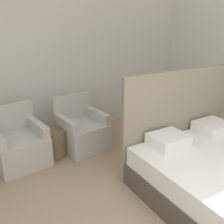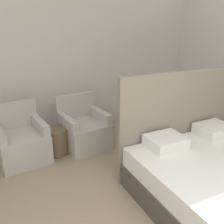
% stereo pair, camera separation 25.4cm
% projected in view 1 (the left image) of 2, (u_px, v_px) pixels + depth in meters
% --- Properties ---
extents(wall_back, '(10.00, 0.06, 2.90)m').
position_uv_depth(wall_back, '(47.00, 56.00, 4.30)').
color(wall_back, silver).
rests_on(wall_back, ground_plane).
extents(armchair_near_window_left, '(0.78, 0.79, 0.85)m').
position_uv_depth(armchair_near_window_left, '(20.00, 147.00, 3.68)').
color(armchair_near_window_left, '#B7B2A8').
rests_on(armchair_near_window_left, ground_plane).
extents(armchair_near_window_right, '(0.77, 0.78, 0.85)m').
position_uv_depth(armchair_near_window_right, '(82.00, 132.00, 4.16)').
color(armchair_near_window_right, '#B7B2A8').
rests_on(armchair_near_window_right, ground_plane).
extents(side_table, '(0.37, 0.37, 0.43)m').
position_uv_depth(side_table, '(54.00, 143.00, 3.90)').
color(side_table, brown).
rests_on(side_table, ground_plane).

